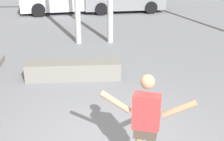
{
  "coord_description": "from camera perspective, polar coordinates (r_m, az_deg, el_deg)",
  "views": [
    {
      "loc": [
        -0.46,
        -4.63,
        3.26
      ],
      "look_at": [
        0.17,
        1.55,
        0.72
      ],
      "focal_mm": 50.0,
      "sensor_mm": 36.0,
      "label": 1
    }
  ],
  "objects": [
    {
      "name": "ground_plane",
      "position": [
        5.68,
        -0.14,
        -12.76
      ],
      "size": [
        36.0,
        36.0,
        0.0
      ],
      "primitive_type": "plane",
      "color": "slate"
    },
    {
      "name": "skateboarder",
      "position": [
        4.6,
        6.22,
        -8.97
      ],
      "size": [
        1.35,
        0.53,
        1.59
      ],
      "rotation": [
        0.0,
        0.0,
        -0.33
      ],
      "color": "tan",
      "rests_on": "ground_plane"
    },
    {
      "name": "grind_box",
      "position": [
        8.11,
        -7.02,
        0.12
      ],
      "size": [
        2.44,
        0.67,
        0.45
      ],
      "primitive_type": "cube",
      "rotation": [
        0.0,
        0.0,
        -0.04
      ],
      "color": "slate",
      "rests_on": "ground_plane"
    }
  ]
}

